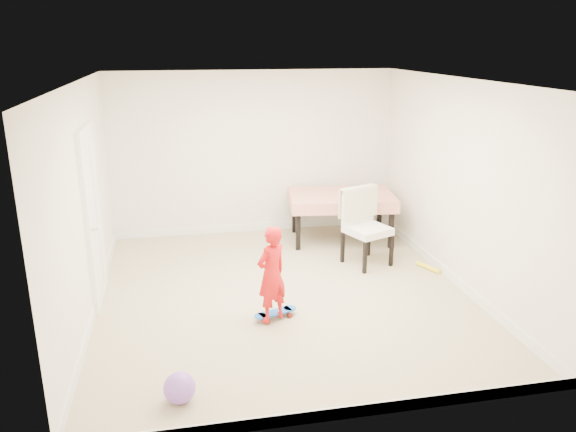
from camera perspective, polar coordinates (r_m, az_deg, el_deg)
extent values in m
plane|color=tan|center=(7.09, -0.48, -7.88)|extent=(5.00, 5.00, 0.00)
cube|color=white|center=(6.42, -0.54, 13.42)|extent=(4.50, 5.00, 0.04)
cube|color=silver|center=(9.02, -3.47, 6.34)|extent=(4.50, 0.04, 2.60)
cube|color=silver|center=(4.35, 5.63, -6.03)|extent=(4.50, 0.04, 2.60)
cube|color=silver|center=(6.61, -19.87, 1.21)|extent=(0.04, 5.00, 2.60)
cube|color=silver|center=(7.37, 16.81, 3.11)|extent=(0.04, 5.00, 2.60)
cube|color=white|center=(6.97, -19.25, -0.28)|extent=(0.11, 0.94, 2.11)
cube|color=white|center=(9.35, -3.34, -1.13)|extent=(4.50, 0.02, 0.12)
cube|color=white|center=(4.97, 5.22, -19.31)|extent=(4.50, 0.02, 0.12)
cube|color=white|center=(7.04, -18.91, -8.53)|extent=(0.02, 5.00, 0.12)
cube|color=white|center=(7.76, 16.08, -5.79)|extent=(0.02, 5.00, 0.12)
imported|color=red|center=(6.19, -1.68, -6.21)|extent=(0.48, 0.44, 1.10)
sphere|color=#8955CC|center=(5.18, -10.96, -16.78)|extent=(0.28, 0.28, 0.28)
cylinder|color=yellow|center=(8.03, 14.01, -5.07)|extent=(0.22, 0.39, 0.06)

